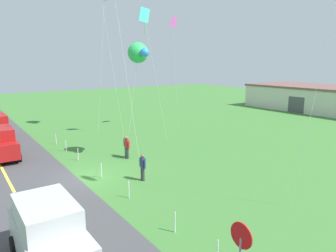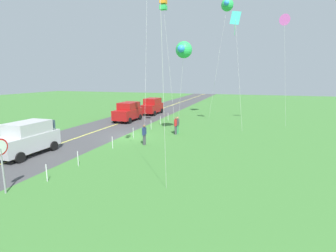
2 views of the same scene
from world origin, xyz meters
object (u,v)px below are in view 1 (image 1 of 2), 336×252
Objects in this scene: person_adult_companion at (126,146)px; kite_pink_drift at (145,18)px; stop_sign at (241,248)px; person_child_watcher at (143,166)px; car_suv_foreground at (49,233)px; kite_cyan_top at (173,22)px; car_parked_west_near at (0,143)px; person_adult_near at (127,147)px; kite_blue_mid at (138,53)px; warehouse_distant at (316,98)px.

person_adult_companion is 11.65m from kite_pink_drift.
stop_sign is 15.07m from person_adult_companion.
car_suv_foreground is at bearing 132.05° from person_child_watcher.
kite_cyan_top is (-2.14, 4.56, 0.13)m from kite_pink_drift.
kite_pink_drift is (0.32, 12.04, 9.47)m from car_parked_west_near.
stop_sign is at bearing -23.86° from kite_pink_drift.
stop_sign is 10.24m from person_child_watcher.
car_suv_foreground is at bearing -27.29° from person_adult_near.
stop_sign is (4.98, 3.90, 0.65)m from car_suv_foreground.
kite_blue_mid is 7.24m from kite_pink_drift.
person_adult_near is at bearing -120.29° from kite_blue_mid.
person_adult_near is (-14.18, 3.88, -0.94)m from stop_sign.
person_adult_near is at bearing 139.76° from car_suv_foreground.
warehouse_distant reaches higher than person_child_watcher.
kite_pink_drift is 1.01× the size of kite_cyan_top.
car_suv_foreground is 0.38× the size of kite_pink_drift.
kite_pink_drift is at bearing 128.91° from person_adult_companion.
stop_sign is 42.35m from warehouse_distant.
person_child_watcher is at bearing -74.73° from warehouse_distant.
kite_pink_drift is (-4.87, 4.54, 9.76)m from person_adult_near.
kite_blue_mid reaches higher than person_adult_near.
warehouse_distant is (1.78, 24.65, -9.00)m from kite_cyan_top.
kite_blue_mid reaches higher than car_suv_foreground.
person_adult_companion is (-0.33, 0.08, 0.00)m from person_adult_near.
stop_sign is at bearing -2.37° from person_adult_near.
car_parked_west_near is at bearing -124.30° from kite_blue_mid.
car_parked_west_near is at bearing -111.75° from person_adult_near.
kite_pink_drift is at bearing 156.14° from stop_sign.
car_suv_foreground is 13.78m from kite_blue_mid.
stop_sign is 22.62m from kite_pink_drift.
car_suv_foreground is at bearing -46.10° from person_adult_companion.
person_adult_companion is at bearing -53.50° from kite_cyan_top.
car_suv_foreground is 25.30m from kite_cyan_top.
person_adult_companion is (-14.51, 3.96, -0.94)m from stop_sign.
stop_sign is 1.60× the size of person_adult_companion.
stop_sign is at bearing 10.56° from car_parked_west_near.
person_child_watcher is at bearing -22.58° from person_adult_companion.
car_parked_west_near is 0.54× the size of kite_blue_mid.
person_adult_companion is 34.05m from warehouse_distant.
person_adult_near is at bearing 55.29° from car_parked_west_near.
car_parked_west_near is 41.26m from warehouse_distant.
person_adult_near is 0.14× the size of kite_pink_drift.
person_adult_companion and person_child_watcher have the same top height.
stop_sign is at bearing -62.72° from warehouse_distant.
car_parked_west_near is 19.71m from stop_sign.
kite_blue_mid reaches higher than car_parked_west_near.
kite_blue_mid is (-8.73, 8.58, 6.32)m from car_suv_foreground.
stop_sign is 1.60× the size of person_child_watcher.
stop_sign is 0.23× the size of kite_cyan_top.
car_suv_foreground is at bearing -44.52° from kite_blue_mid.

